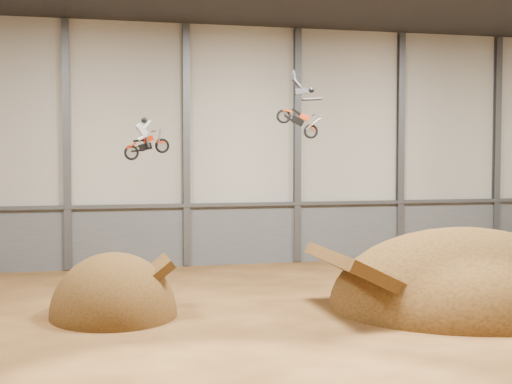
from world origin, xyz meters
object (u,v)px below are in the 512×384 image
takeoff_ramp (114,315)px  landing_ramp (465,306)px  fmx_rider_b (294,104)px  fmx_rider_a (148,135)px

takeoff_ramp → landing_ramp: size_ratio=0.50×
landing_ramp → fmx_rider_b: 11.39m
landing_ramp → takeoff_ramp: bearing=173.3°
landing_ramp → fmx_rider_a: bearing=166.0°
takeoff_ramp → fmx_rider_b: fmx_rider_b is taller
fmx_rider_b → fmx_rider_a: bearing=-176.7°
takeoff_ramp → landing_ramp: (14.65, -1.71, 0.00)m
landing_ramp → fmx_rider_b: fmx_rider_b is taller
landing_ramp → fmx_rider_b: (-6.77, 2.88, 8.70)m
takeoff_ramp → landing_ramp: 14.75m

